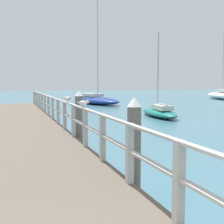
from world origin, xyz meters
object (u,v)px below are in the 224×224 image
at_px(seagull_foreground, 83,103).
at_px(boat_2, 96,100).
at_px(dock_piling_near, 134,145).
at_px(seagull_background, 67,99).
at_px(dock_piling_far, 79,118).
at_px(boat_1, 159,112).
at_px(boat_4, 224,95).

relative_size(seagull_foreground, boat_2, 0.04).
height_order(dock_piling_near, seagull_background, dock_piling_near).
xyz_separation_m(dock_piling_far, seagull_foreground, (-0.38, -2.21, 0.68)).
xyz_separation_m(seagull_foreground, boat_1, (7.33, 9.30, -1.35)).
xyz_separation_m(boat_1, boat_2, (-0.75, 12.60, 0.13)).
xyz_separation_m(seagull_background, boat_1, (7.34, 6.92, -1.35)).
bearing_deg(dock_piling_near, dock_piling_far, 90.00).
xyz_separation_m(dock_piling_near, seagull_background, (-0.39, 5.16, 0.68)).
bearing_deg(boat_2, boat_4, 175.21).
bearing_deg(seagull_foreground, seagull_background, -120.80).
xyz_separation_m(dock_piling_far, boat_2, (6.21, 19.68, -0.54)).
distance_m(seagull_foreground, seagull_background, 2.38).
height_order(boat_1, boat_2, boat_2).
bearing_deg(dock_piling_far, boat_2, 72.50).
xyz_separation_m(seagull_background, boat_2, (6.59, 19.52, -1.22)).
bearing_deg(seagull_background, boat_1, -93.75).
relative_size(seagull_background, boat_1, 0.07).
relative_size(dock_piling_near, boat_4, 0.18).
relative_size(dock_piling_far, boat_1, 0.36).
xyz_separation_m(boat_1, boat_4, (17.83, 15.56, 0.21)).
xyz_separation_m(dock_piling_far, seagull_background, (-0.39, 0.17, 0.68)).
bearing_deg(boat_1, boat_4, 48.49).
xyz_separation_m(seagull_foreground, boat_4, (25.16, 24.86, -1.14)).
bearing_deg(seagull_background, boat_2, -65.73).
height_order(seagull_foreground, boat_2, boat_2).
xyz_separation_m(seagull_foreground, boat_2, (6.58, 21.90, -1.22)).
bearing_deg(boat_2, dock_piling_near, 62.03).
bearing_deg(boat_2, boat_1, 79.54).
bearing_deg(boat_1, dock_piling_far, -127.10).
relative_size(dock_piling_far, seagull_background, 5.19).
bearing_deg(dock_piling_near, seagull_foreground, 97.69).
bearing_deg(dock_piling_near, boat_2, 75.88).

